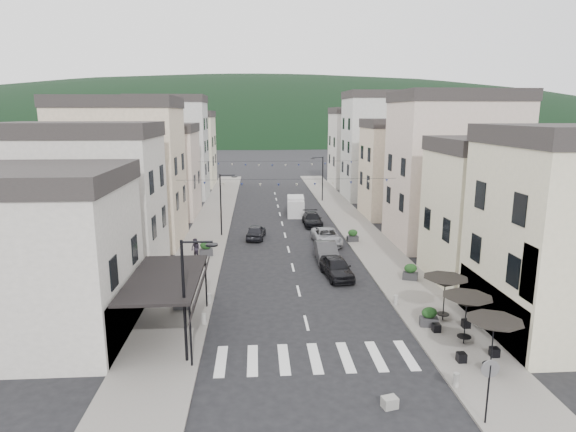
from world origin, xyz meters
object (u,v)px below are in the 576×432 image
object	(u,v)px
parked_car_a	(337,267)
pedestrian_a	(161,280)
parked_car_c	(326,236)
parked_car_e	(256,232)
parked_car_b	(326,252)
parked_car_d	(312,219)
delivery_van	(296,206)
pedestrian_b	(195,249)

from	to	relation	value
parked_car_a	pedestrian_a	xyz separation A→B (m)	(-11.94, -2.59, 0.26)
parked_car_c	parked_car_e	distance (m)	6.74
parked_car_b	pedestrian_a	xyz separation A→B (m)	(-11.77, -6.56, 0.26)
parked_car_d	delivery_van	xyz separation A→B (m)	(-1.31, 5.50, 0.44)
parked_car_e	pedestrian_a	size ratio (longest dim) A/B	2.22
parked_car_b	pedestrian_b	size ratio (longest dim) A/B	2.72
parked_car_b	parked_car_a	bearing A→B (deg)	-86.69
parked_car_e	pedestrian_a	world-z (taller)	pedestrian_a
pedestrian_b	parked_car_a	bearing A→B (deg)	14.91
parked_car_a	delivery_van	xyz separation A→B (m)	(-1.17, 21.90, 0.37)
parked_car_e	delivery_van	xyz separation A→B (m)	(4.60, 10.53, 0.44)
parked_car_d	parked_car_e	bearing A→B (deg)	-139.73
delivery_van	parked_car_d	bearing A→B (deg)	-73.26
parked_car_e	delivery_van	size ratio (longest dim) A/B	0.82
pedestrian_a	pedestrian_b	distance (m)	7.54
parked_car_a	parked_car_d	bearing A→B (deg)	83.03
parked_car_b	parked_car_e	world-z (taller)	parked_car_b
parked_car_b	pedestrian_a	world-z (taller)	pedestrian_a
parked_car_e	pedestrian_b	size ratio (longest dim) A/B	2.35
parked_car_e	delivery_van	world-z (taller)	delivery_van
parked_car_b	parked_car_e	bearing A→B (deg)	127.96
delivery_van	pedestrian_a	world-z (taller)	delivery_van
parked_car_c	parked_car_d	size ratio (longest dim) A/B	1.08
parked_car_a	parked_car_d	distance (m)	16.40
parked_car_e	parked_car_d	bearing A→B (deg)	-132.17
parked_car_e	parked_car_c	bearing A→B (deg)	167.96
parked_car_c	delivery_van	world-z (taller)	delivery_van
parked_car_d	pedestrian_a	size ratio (longest dim) A/B	2.60
parked_car_a	parked_car_e	bearing A→B (deg)	110.41
parked_car_c	parked_car_e	xyz separation A→B (m)	(-6.36, 2.25, -0.02)
pedestrian_b	pedestrian_a	bearing A→B (deg)	-60.79
parked_car_a	parked_car_d	size ratio (longest dim) A/B	0.95
parked_car_b	parked_car_d	size ratio (longest dim) A/B	0.99
parked_car_d	pedestrian_a	world-z (taller)	pedestrian_a
parked_car_c	pedestrian_b	xyz separation A→B (m)	(-11.20, -4.29, 0.27)
parked_car_e	pedestrian_b	distance (m)	8.15
parked_car_b	parked_car_e	distance (m)	9.28
parked_car_a	parked_car_b	xyz separation A→B (m)	(-0.17, 3.97, 0.00)
parked_car_a	pedestrian_b	distance (m)	11.66
parked_car_a	pedestrian_b	xyz separation A→B (m)	(-10.61, 4.83, 0.21)
parked_car_c	delivery_van	bearing A→B (deg)	95.68
parked_car_d	pedestrian_a	bearing A→B (deg)	-122.55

